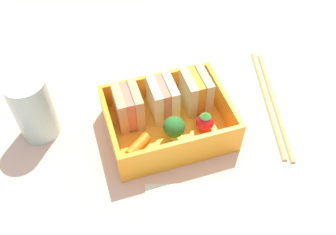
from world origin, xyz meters
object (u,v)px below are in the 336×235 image
(sandwich_left, at_px, (128,107))
(broccoli_floret, at_px, (172,128))
(strawberry_far_left, at_px, (205,122))
(folded_napkin, at_px, (208,225))
(sandwich_center_left, at_px, (163,99))
(drinking_glass, at_px, (33,108))
(chopstick_pair, at_px, (270,100))
(sandwich_center, at_px, (196,91))
(carrot_stick_far_left, at_px, (138,145))

(sandwich_left, xyz_separation_m, broccoli_floret, (0.05, -0.05, -0.00))
(broccoli_floret, xyz_separation_m, strawberry_far_left, (0.05, 0.00, -0.01))
(folded_napkin, bearing_deg, strawberry_far_left, 70.70)
(sandwich_center_left, height_order, drinking_glass, drinking_glass)
(sandwich_center_left, bearing_deg, broccoli_floret, -92.38)
(chopstick_pair, xyz_separation_m, folded_napkin, (-0.16, -0.15, -0.00))
(sandwich_left, relative_size, sandwich_center, 1.00)
(sandwich_center_left, bearing_deg, carrot_stick_far_left, -134.09)
(sandwich_center, distance_m, folded_napkin, 0.18)
(drinking_glass, height_order, folded_napkin, drinking_glass)
(broccoli_floret, bearing_deg, chopstick_pair, 10.59)
(strawberry_far_left, bearing_deg, sandwich_left, 154.05)
(folded_napkin, bearing_deg, drinking_glass, 130.01)
(sandwich_center, bearing_deg, sandwich_left, 180.00)
(broccoli_floret, relative_size, strawberry_far_left, 1.29)
(sandwich_center, bearing_deg, sandwich_center_left, 180.00)
(broccoli_floret, distance_m, chopstick_pair, 0.17)
(sandwich_center, relative_size, drinking_glass, 0.58)
(drinking_glass, relative_size, folded_napkin, 0.63)
(strawberry_far_left, bearing_deg, chopstick_pair, 12.72)
(sandwich_center, bearing_deg, folded_napkin, -105.39)
(sandwich_center, distance_m, carrot_stick_far_left, 0.11)
(chopstick_pair, bearing_deg, sandwich_center, 170.34)
(sandwich_center_left, bearing_deg, chopstick_pair, -6.81)
(sandwich_center, xyz_separation_m, broccoli_floret, (-0.05, -0.05, -0.00))
(chopstick_pair, distance_m, drinking_glass, 0.34)
(broccoli_floret, bearing_deg, sandwich_left, 132.81)
(drinking_glass, distance_m, folded_napkin, 0.27)
(strawberry_far_left, distance_m, chopstick_pair, 0.12)
(carrot_stick_far_left, bearing_deg, strawberry_far_left, 3.00)
(sandwich_left, xyz_separation_m, sandwich_center_left, (0.05, 0.00, 0.00))
(sandwich_center_left, relative_size, carrot_stick_far_left, 1.45)
(strawberry_far_left, xyz_separation_m, folded_napkin, (-0.04, -0.13, -0.02))
(sandwich_center, bearing_deg, broccoli_floret, -135.27)
(sandwich_left, relative_size, folded_napkin, 0.37)
(broccoli_floret, xyz_separation_m, drinking_glass, (-0.17, 0.08, 0.01))
(sandwich_left, relative_size, broccoli_floret, 1.37)
(strawberry_far_left, bearing_deg, broccoli_floret, -174.77)
(sandwich_center_left, bearing_deg, folded_napkin, -89.79)
(chopstick_pair, bearing_deg, broccoli_floret, -169.41)
(carrot_stick_far_left, distance_m, drinking_glass, 0.15)
(sandwich_left, distance_m, broccoli_floret, 0.07)
(carrot_stick_far_left, distance_m, chopstick_pair, 0.21)
(sandwich_left, xyz_separation_m, carrot_stick_far_left, (-0.00, -0.05, -0.02))
(chopstick_pair, relative_size, drinking_glass, 2.24)
(sandwich_left, distance_m, sandwich_center_left, 0.05)
(broccoli_floret, relative_size, drinking_glass, 0.42)
(sandwich_center, distance_m, chopstick_pair, 0.12)
(strawberry_far_left, relative_size, chopstick_pair, 0.15)
(broccoli_floret, height_order, folded_napkin, broccoli_floret)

